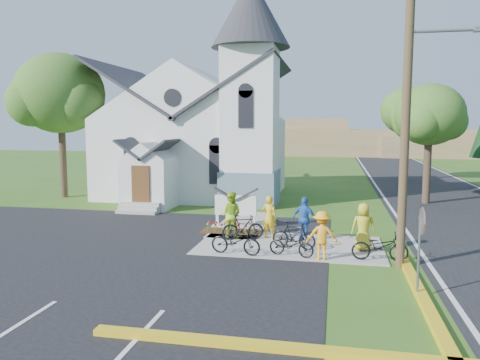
% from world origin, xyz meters
% --- Properties ---
extents(ground, '(120.00, 120.00, 0.00)m').
position_xyz_m(ground, '(0.00, 0.00, 0.00)').
color(ground, '#365A19').
rests_on(ground, ground).
extents(parking_lot, '(20.00, 16.00, 0.02)m').
position_xyz_m(parking_lot, '(-7.00, -2.00, 0.01)').
color(parking_lot, black).
rests_on(parking_lot, ground).
extents(road, '(8.00, 90.00, 0.02)m').
position_xyz_m(road, '(10.00, 15.00, 0.01)').
color(road, black).
rests_on(road, ground).
extents(sidewalk, '(7.00, 4.00, 0.05)m').
position_xyz_m(sidewalk, '(1.50, 0.50, 0.03)').
color(sidewalk, gray).
rests_on(sidewalk, ground).
extents(church, '(12.35, 12.00, 13.00)m').
position_xyz_m(church, '(-5.48, 12.48, 5.25)').
color(church, silver).
rests_on(church, ground).
extents(church_sign, '(2.20, 0.40, 1.70)m').
position_xyz_m(church_sign, '(-1.20, 3.20, 1.03)').
color(church_sign, gray).
rests_on(church_sign, ground).
extents(flower_bed, '(2.60, 1.10, 0.07)m').
position_xyz_m(flower_bed, '(-1.20, 2.30, 0.04)').
color(flower_bed, '#3D2510').
rests_on(flower_bed, ground).
extents(utility_pole, '(3.45, 0.28, 10.00)m').
position_xyz_m(utility_pole, '(5.36, -1.50, 5.40)').
color(utility_pole, '#493424').
rests_on(utility_pole, ground).
extents(stop_sign, '(0.11, 0.76, 2.48)m').
position_xyz_m(stop_sign, '(5.43, -4.20, 1.78)').
color(stop_sign, gray).
rests_on(stop_sign, ground).
extents(tree_lot_corner, '(5.60, 5.60, 9.15)m').
position_xyz_m(tree_lot_corner, '(-14.00, 10.00, 6.60)').
color(tree_lot_corner, '#34261C').
rests_on(tree_lot_corner, ground).
extents(tree_road_near, '(4.00, 4.00, 7.05)m').
position_xyz_m(tree_road_near, '(8.50, 12.00, 5.21)').
color(tree_road_near, '#34261C').
rests_on(tree_road_near, ground).
extents(tree_road_mid, '(4.40, 4.40, 7.80)m').
position_xyz_m(tree_road_mid, '(9.00, 24.00, 5.78)').
color(tree_road_mid, '#34261C').
rests_on(tree_road_mid, ground).
extents(distant_hills, '(61.00, 10.00, 5.60)m').
position_xyz_m(distant_hills, '(3.36, 56.33, 2.17)').
color(distant_hills, olive).
rests_on(distant_hills, ground).
extents(cyclist_0, '(0.72, 0.57, 1.75)m').
position_xyz_m(cyclist_0, '(0.57, 1.44, 0.93)').
color(cyclist_0, gold).
rests_on(cyclist_0, sidewalk).
extents(bike_0, '(1.91, 0.88, 0.97)m').
position_xyz_m(bike_0, '(-0.27, -1.20, 0.53)').
color(bike_0, black).
rests_on(bike_0, sidewalk).
extents(cyclist_1, '(0.97, 0.78, 1.90)m').
position_xyz_m(cyclist_1, '(-0.99, 1.24, 1.00)').
color(cyclist_1, '#9ED027').
rests_on(cyclist_1, sidewalk).
extents(bike_1, '(1.76, 1.05, 1.02)m').
position_xyz_m(bike_1, '(-0.42, 0.93, 0.56)').
color(bike_1, black).
rests_on(bike_1, sidewalk).
extents(cyclist_2, '(1.13, 0.83, 1.78)m').
position_xyz_m(cyclist_2, '(2.02, 1.22, 0.94)').
color(cyclist_2, blue).
rests_on(cyclist_2, sidewalk).
extents(bike_2, '(1.71, 0.92, 0.85)m').
position_xyz_m(bike_2, '(1.71, -1.07, 0.48)').
color(bike_2, black).
rests_on(bike_2, sidewalk).
extents(cyclist_3, '(1.12, 0.69, 1.67)m').
position_xyz_m(cyclist_3, '(2.76, -1.20, 0.89)').
color(cyclist_3, '#FFA51C').
rests_on(cyclist_3, sidewalk).
extents(bike_3, '(1.75, 0.86, 1.02)m').
position_xyz_m(bike_3, '(1.70, -0.02, 0.56)').
color(bike_3, black).
rests_on(bike_3, sidewalk).
extents(cyclist_4, '(0.87, 0.58, 1.77)m').
position_xyz_m(cyclist_4, '(4.22, 0.21, 0.94)').
color(cyclist_4, gold).
rests_on(cyclist_4, sidewalk).
extents(bike_4, '(1.88, 0.68, 0.99)m').
position_xyz_m(bike_4, '(4.70, -1.01, 0.54)').
color(bike_4, black).
rests_on(bike_4, sidewalk).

